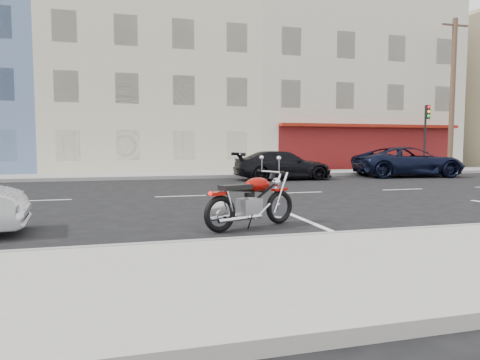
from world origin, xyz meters
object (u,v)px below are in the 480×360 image
object	(u,v)px
suv_far	(408,162)
traffic_light	(426,129)
car_far	(283,165)
fire_hydrant	(401,164)
utility_pole	(452,93)
motorcycle	(280,199)

from	to	relation	value
suv_far	traffic_light	bearing A→B (deg)	-41.37
traffic_light	car_far	xyz separation A→B (m)	(-10.10, -3.00, -1.89)
traffic_light	fire_hydrant	distance (m)	2.53
fire_hydrant	suv_far	distance (m)	3.48
fire_hydrant	suv_far	size ratio (longest dim) A/B	0.13
utility_pole	car_far	distance (m)	13.18
utility_pole	fire_hydrant	xyz separation A→B (m)	(-3.50, -0.10, -4.21)
utility_pole	car_far	xyz separation A→B (m)	(-12.10, -3.27, -4.07)
utility_pole	motorcycle	bearing A→B (deg)	-139.43
fire_hydrant	motorcycle	world-z (taller)	motorcycle
utility_pole	motorcycle	xyz separation A→B (m)	(-16.13, -13.81, -4.25)
suv_far	car_far	xyz separation A→B (m)	(-6.87, -0.16, -0.09)
traffic_light	motorcycle	xyz separation A→B (m)	(-14.13, -13.54, -2.06)
car_far	fire_hydrant	bearing A→B (deg)	-68.88
motorcycle	car_far	bearing A→B (deg)	46.30
traffic_light	motorcycle	bearing A→B (deg)	-136.21
fire_hydrant	traffic_light	bearing A→B (deg)	-6.36
suv_far	fire_hydrant	bearing A→B (deg)	-22.63
car_far	motorcycle	bearing A→B (deg)	159.99
motorcycle	car_far	size ratio (longest dim) A/B	0.44
motorcycle	utility_pole	bearing A→B (deg)	17.78
traffic_light	suv_far	bearing A→B (deg)	-138.65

